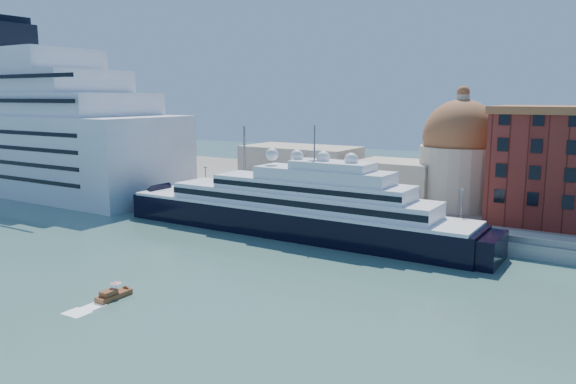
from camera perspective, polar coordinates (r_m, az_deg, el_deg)
The scene contains 9 objects.
ground at distance 93.50m, azimuth -6.55°, elevation -7.22°, with size 400.00×400.00×0.00m, color #3A645A.
quay at distance 120.68m, azimuth 3.58°, elevation -2.69°, with size 180.00×10.00×2.50m, color gray.
land at distance 157.33m, azimuth 10.75°, elevation -0.02°, with size 260.00×72.00×2.00m, color slate.
quay_fence at distance 116.44m, azimuth 2.52°, elevation -2.21°, with size 180.00×0.10×1.20m, color slate.
superyacht at distance 112.86m, azimuth -0.95°, elevation -1.91°, with size 85.19×11.81×25.46m.
service_barge at distance 130.99m, azimuth -11.63°, elevation -2.11°, with size 11.90×5.77×2.57m.
water_taxi at distance 80.88m, azimuth -17.35°, elevation -9.91°, with size 1.83×5.23×2.47m.
church at distance 137.67m, azimuth 10.71°, elevation 2.78°, with size 66.00×18.00×25.50m.
lamp_posts at distance 124.18m, azimuth -1.91°, elevation 1.71°, with size 120.80×2.40×18.00m.
Camera 1 is at (56.24, -69.58, 27.16)m, focal length 35.00 mm.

